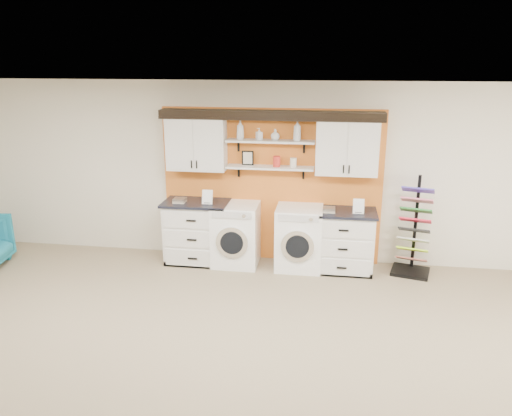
% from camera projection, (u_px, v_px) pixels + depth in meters
% --- Properties ---
extents(ceiling, '(10.00, 10.00, 0.00)m').
position_uv_depth(ceiling, '(207.00, 105.00, 3.57)').
color(ceiling, white).
rests_on(ceiling, wall_back).
extents(wall_back, '(10.00, 0.00, 10.00)m').
position_uv_depth(wall_back, '(272.00, 173.00, 7.76)').
color(wall_back, beige).
rests_on(wall_back, floor).
extents(accent_panel, '(3.40, 0.07, 2.40)m').
position_uv_depth(accent_panel, '(271.00, 186.00, 7.78)').
color(accent_panel, orange).
rests_on(accent_panel, wall_back).
extents(upper_cabinet_left, '(0.90, 0.35, 0.84)m').
position_uv_depth(upper_cabinet_left, '(197.00, 143.00, 7.58)').
color(upper_cabinet_left, silver).
rests_on(upper_cabinet_left, wall_back).
extents(upper_cabinet_right, '(0.90, 0.35, 0.84)m').
position_uv_depth(upper_cabinet_right, '(347.00, 146.00, 7.26)').
color(upper_cabinet_right, silver).
rests_on(upper_cabinet_right, wall_back).
extents(shelf_lower, '(1.32, 0.28, 0.03)m').
position_uv_depth(shelf_lower, '(270.00, 167.00, 7.53)').
color(shelf_lower, silver).
rests_on(shelf_lower, wall_back).
extents(shelf_upper, '(1.32, 0.28, 0.03)m').
position_uv_depth(shelf_upper, '(270.00, 141.00, 7.42)').
color(shelf_upper, silver).
rests_on(shelf_upper, wall_back).
extents(crown_molding, '(3.30, 0.41, 0.13)m').
position_uv_depth(crown_molding, '(271.00, 114.00, 7.31)').
color(crown_molding, black).
rests_on(crown_molding, wall_back).
extents(picture_frame, '(0.18, 0.02, 0.22)m').
position_uv_depth(picture_frame, '(248.00, 158.00, 7.59)').
color(picture_frame, black).
rests_on(picture_frame, shelf_lower).
extents(canister_red, '(0.11, 0.11, 0.16)m').
position_uv_depth(canister_red, '(277.00, 161.00, 7.49)').
color(canister_red, red).
rests_on(canister_red, shelf_lower).
extents(canister_cream, '(0.10, 0.10, 0.14)m').
position_uv_depth(canister_cream, '(293.00, 163.00, 7.46)').
color(canister_cream, silver).
rests_on(canister_cream, shelf_lower).
extents(base_cabinet_left, '(1.01, 0.66, 0.99)m').
position_uv_depth(base_cabinet_left, '(197.00, 232.00, 7.84)').
color(base_cabinet_left, silver).
rests_on(base_cabinet_left, floor).
extents(base_cabinet_right, '(0.97, 0.66, 0.94)m').
position_uv_depth(base_cabinet_right, '(342.00, 241.00, 7.53)').
color(base_cabinet_right, silver).
rests_on(base_cabinet_right, floor).
extents(washer, '(0.70, 0.71, 0.97)m').
position_uv_depth(washer, '(236.00, 234.00, 7.75)').
color(washer, white).
rests_on(washer, floor).
extents(dryer, '(0.69, 0.71, 0.97)m').
position_uv_depth(dryer, '(299.00, 238.00, 7.61)').
color(dryer, white).
rests_on(dryer, floor).
extents(sample_rack, '(0.63, 0.57, 1.48)m').
position_uv_depth(sample_rack, '(413.00, 242.00, 7.41)').
color(sample_rack, black).
rests_on(sample_rack, floor).
extents(soap_bottle_a, '(0.16, 0.16, 0.29)m').
position_uv_depth(soap_bottle_a, '(240.00, 130.00, 7.43)').
color(soap_bottle_a, silver).
rests_on(soap_bottle_a, shelf_upper).
extents(soap_bottle_b, '(0.11, 0.11, 0.18)m').
position_uv_depth(soap_bottle_b, '(259.00, 134.00, 7.41)').
color(soap_bottle_b, silver).
rests_on(soap_bottle_b, shelf_upper).
extents(soap_bottle_c, '(0.18, 0.18, 0.17)m').
position_uv_depth(soap_bottle_c, '(275.00, 135.00, 7.38)').
color(soap_bottle_c, silver).
rests_on(soap_bottle_c, shelf_upper).
extents(soap_bottle_d, '(0.13, 0.13, 0.30)m').
position_uv_depth(soap_bottle_d, '(297.00, 130.00, 7.31)').
color(soap_bottle_d, silver).
rests_on(soap_bottle_d, shelf_upper).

